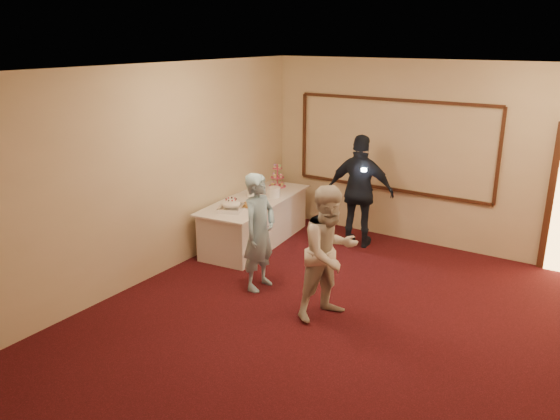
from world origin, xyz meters
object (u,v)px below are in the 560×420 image
Objects in this scene: buffet_table at (255,221)px; guest at (360,192)px; man at (259,232)px; woman at (330,253)px; tart at (252,205)px; plate_stack_b at (274,192)px; cupcake_stand at (277,178)px; plate_stack_a at (252,192)px; pavlova_tray at (231,205)px.

buffet_table is 1.32× the size of guest.
man is at bearing -52.70° from buffet_table.
woman is 2.50m from guest.
guest reaches higher than buffet_table.
plate_stack_b is at bearing 90.27° from tart.
tart is (0.33, -1.24, -0.13)m from cupcake_stand.
guest reaches higher than man.
guest is at bearing -0.51° from cupcake_stand.
cupcake_stand is 2.19× the size of plate_stack_b.
tart is 0.18× the size of woman.
buffet_table is at bearing 118.18° from tart.
cupcake_stand is 0.28× the size of man.
woman reaches higher than buffet_table.
guest is (0.46, 2.20, 0.12)m from man.
cupcake_stand is (-0.11, 0.84, 0.54)m from buffet_table.
guest is (1.29, 1.23, 0.13)m from tart.
buffet_table is at bearing 18.16° from guest.
woman is 0.90× the size of guest.
cupcake_stand is 2.48× the size of plate_stack_a.
plate_stack_a is 0.37m from plate_stack_b.
pavlova_tray is at bearing -118.69° from tart.
man is (1.16, -2.21, -0.12)m from cupcake_stand.
plate_stack_a reaches higher than buffet_table.
cupcake_stand reaches higher than plate_stack_b.
man is (1.16, -1.44, -0.03)m from plate_stack_a.
tart is at bearing -75.30° from cupcake_stand.
man is at bearing 67.48° from guest.
tart is (0.33, -0.47, -0.05)m from plate_stack_a.
man is (0.83, -0.97, 0.01)m from tart.
plate_stack_b is (0.16, 0.96, 0.01)m from pavlova_tray.
plate_stack_b reaches higher than tart.
buffet_table is 0.84m from pavlova_tray.
plate_stack_a reaches higher than tart.
buffet_table is 1.01m from cupcake_stand.
woman is (2.18, -0.87, -0.01)m from pavlova_tray.
plate_stack_a is (-0.11, 0.07, 0.46)m from buffet_table.
plate_stack_a is 0.57m from tart.
buffet_table is at bearing 93.93° from pavlova_tray.
plate_stack_b is at bearing 27.69° from man.
guest is (1.62, 0.76, 0.08)m from plate_stack_a.
plate_stack_b is (0.32, -0.58, -0.08)m from cupcake_stand.
plate_stack_a is at bearing 39.39° from man.
plate_stack_a is 0.11× the size of woman.
plate_stack_a is 0.88× the size of plate_stack_b.
woman is at bearing -35.01° from plate_stack_a.
pavlova_tray reaches higher than tart.
pavlova_tray is 0.97m from plate_stack_b.
pavlova_tray is at bearing -86.07° from buffet_table.
plate_stack_a is at bearing -89.99° from cupcake_stand.
woman reaches higher than plate_stack_b.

